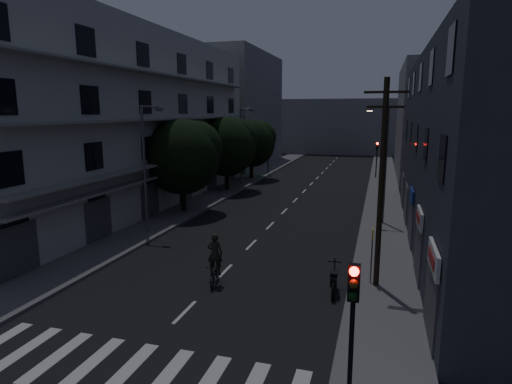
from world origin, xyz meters
The scene contains 23 objects.
ground centered at (0.00, 25.00, 0.00)m, with size 160.00×160.00×0.00m, color black.
sidewalk_left centered at (-7.50, 25.00, 0.07)m, with size 3.00×90.00×0.15m, color #565659.
sidewalk_right centered at (7.50, 25.00, 0.07)m, with size 3.00×90.00×0.15m, color #565659.
crosswalk centered at (0.00, -2.00, 0.00)m, with size 10.90×3.00×0.01m.
lane_markings centered at (0.00, 31.25, 0.01)m, with size 0.15×60.50×0.01m.
building_left centered at (-11.98, 18.00, 6.99)m, with size 7.00×36.00×14.00m.
building_right centered at (11.99, 14.00, 5.50)m, with size 6.19×28.00×11.00m.
building_far_left centered at (-12.00, 48.00, 8.00)m, with size 6.00×20.00×16.00m, color slate.
building_far_right centered at (12.00, 42.00, 6.50)m, with size 6.00×20.00×13.00m, color slate.
building_far_end centered at (0.00, 70.00, 5.00)m, with size 24.00×8.00×10.00m, color slate.
tree_near centered at (-7.39, 17.41, 4.58)m, with size 5.74×5.74×7.08m.
tree_mid centered at (-7.37, 27.16, 4.60)m, with size 5.78×5.78×7.12m.
tree_far centered at (-7.19, 34.96, 4.37)m, with size 5.45×5.45×6.74m.
traffic_signal_near centered at (6.63, -2.51, 3.10)m, with size 0.28×0.37×4.10m.
traffic_signal_far_right centered at (6.66, 39.32, 3.10)m, with size 0.28×0.37×4.10m.
traffic_signal_far_left centered at (-6.30, 38.87, 3.10)m, with size 0.28×0.37×4.10m.
street_lamp_left_near centered at (-6.98, 11.33, 4.60)m, with size 1.51×0.25×8.00m.
street_lamp_right centered at (7.31, 17.98, 4.60)m, with size 1.51×0.25×8.00m.
street_lamp_left_far centered at (-7.03, 30.68, 4.60)m, with size 1.51×0.25×8.00m.
utility_pole centered at (7.18, 6.58, 4.87)m, with size 1.80×0.24×9.00m.
bus_stop_sign centered at (6.93, 6.73, 1.89)m, with size 0.06×0.35×2.52m.
motorcycle centered at (5.41, 5.46, 0.54)m, with size 0.61×2.13×1.36m.
cyclist centered at (0.12, 4.95, 0.81)m, with size 1.01×1.99×2.41m.
Camera 1 is at (7.07, -12.22, 7.76)m, focal length 30.00 mm.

